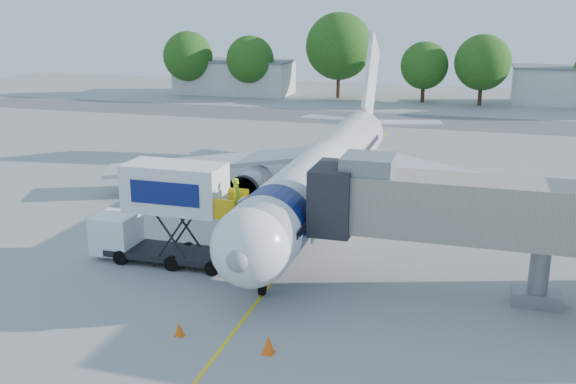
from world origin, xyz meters
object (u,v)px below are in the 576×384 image
(aircraft, at_px, (327,169))
(ground_tug, at_px, (268,365))
(jet_bridge, at_px, (442,208))
(catering_hiloader, at_px, (165,213))

(aircraft, distance_m, ground_tug, 21.03)
(aircraft, relative_size, jet_bridge, 2.71)
(jet_bridge, xyz_separation_m, ground_tug, (-5.36, -9.63, -3.55))
(catering_hiloader, bearing_deg, aircraft, 60.64)
(jet_bridge, xyz_separation_m, catering_hiloader, (-14.25, -0.00, -1.58))
(aircraft, height_order, catering_hiloader, aircraft)
(aircraft, xyz_separation_m, catering_hiloader, (-6.26, -11.12, -0.19))
(catering_hiloader, bearing_deg, ground_tug, -47.27)
(aircraft, bearing_deg, jet_bridge, -54.30)
(catering_hiloader, distance_m, ground_tug, 13.25)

